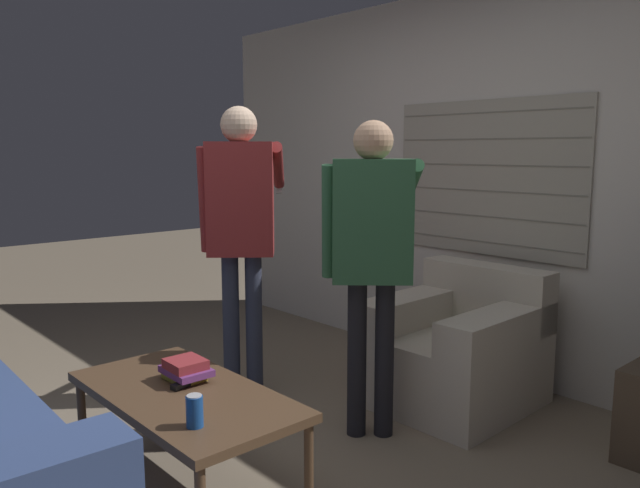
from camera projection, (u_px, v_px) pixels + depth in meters
name	position (u px, v px, depth m)	size (l,w,h in m)	color
ground_plane	(223.00, 462.00, 3.01)	(16.00, 16.00, 0.00)	#7F705B
wall_back	(475.00, 183.00, 4.16)	(5.20, 0.08, 2.55)	silver
armchair_beige	(457.00, 349.00, 3.71)	(0.85, 0.91, 0.79)	beige
coffee_table	(185.00, 399.00, 2.74)	(1.16, 0.59, 0.45)	brown
person_left_standing	(241.00, 217.00, 3.66)	(0.55, 0.79, 1.74)	#33384C
person_right_standing	(372.00, 241.00, 3.17)	(0.49, 0.79, 1.64)	black
book_stack	(186.00, 370.00, 2.85)	(0.23, 0.17, 0.10)	gold
soda_can	(195.00, 411.00, 2.37)	(0.07, 0.07, 0.13)	#194C9E
spare_remote	(184.00, 384.00, 2.79)	(0.06, 0.14, 0.02)	black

